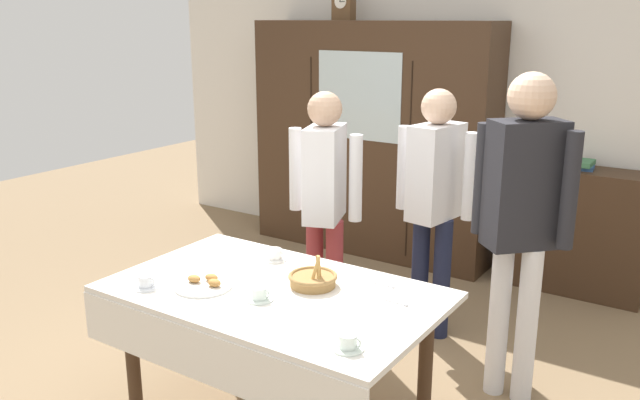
# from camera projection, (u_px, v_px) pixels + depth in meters

# --- Properties ---
(back_wall) EXTENTS (6.40, 0.10, 2.70)m
(back_wall) POSITION_uv_depth(u_px,v_px,m) (489.00, 100.00, 5.28)
(back_wall) COLOR silver
(back_wall) RESTS_ON ground
(dining_table) EXTENTS (1.58, 0.96, 0.74)m
(dining_table) POSITION_uv_depth(u_px,v_px,m) (270.00, 312.00, 3.16)
(dining_table) COLOR #3D2819
(dining_table) RESTS_ON ground
(wall_cabinet) EXTENTS (2.13, 0.46, 1.97)m
(wall_cabinet) POSITION_uv_depth(u_px,v_px,m) (371.00, 140.00, 5.62)
(wall_cabinet) COLOR #3D2819
(wall_cabinet) RESTS_ON ground
(mantel_clock) EXTENTS (0.18, 0.11, 0.24)m
(mantel_clock) POSITION_uv_depth(u_px,v_px,m) (344.00, 5.00, 5.48)
(mantel_clock) COLOR brown
(mantel_clock) RESTS_ON wall_cabinet
(bookshelf_low) EXTENTS (1.01, 0.35, 0.94)m
(bookshelf_low) POSITION_uv_depth(u_px,v_px,m) (576.00, 231.00, 4.89)
(bookshelf_low) COLOR #3D2819
(bookshelf_low) RESTS_ON ground
(book_stack) EXTENTS (0.17, 0.21, 0.06)m
(book_stack) POSITION_uv_depth(u_px,v_px,m) (583.00, 165.00, 4.76)
(book_stack) COLOR #2D5184
(book_stack) RESTS_ON bookshelf_low
(tea_cup_near_left) EXTENTS (0.13, 0.13, 0.06)m
(tea_cup_near_left) POSITION_uv_depth(u_px,v_px,m) (146.00, 282.00, 3.17)
(tea_cup_near_left) COLOR white
(tea_cup_near_left) RESTS_ON dining_table
(tea_cup_far_right) EXTENTS (0.13, 0.13, 0.06)m
(tea_cup_far_right) POSITION_uv_depth(u_px,v_px,m) (260.00, 294.00, 3.03)
(tea_cup_far_right) COLOR silver
(tea_cup_far_right) RESTS_ON dining_table
(tea_cup_back_edge) EXTENTS (0.13, 0.13, 0.06)m
(tea_cup_back_edge) POSITION_uv_depth(u_px,v_px,m) (275.00, 255.00, 3.53)
(tea_cup_back_edge) COLOR white
(tea_cup_back_edge) RESTS_ON dining_table
(tea_cup_mid_right) EXTENTS (0.13, 0.13, 0.06)m
(tea_cup_mid_right) POSITION_uv_depth(u_px,v_px,m) (348.00, 343.00, 2.58)
(tea_cup_mid_right) COLOR silver
(tea_cup_mid_right) RESTS_ON dining_table
(bread_basket) EXTENTS (0.24, 0.24, 0.16)m
(bread_basket) POSITION_uv_depth(u_px,v_px,m) (313.00, 279.00, 3.19)
(bread_basket) COLOR #9E7542
(bread_basket) RESTS_ON dining_table
(pastry_plate) EXTENTS (0.28, 0.28, 0.05)m
(pastry_plate) POSITION_uv_depth(u_px,v_px,m) (204.00, 284.00, 3.18)
(pastry_plate) COLOR white
(pastry_plate) RESTS_ON dining_table
(spoon_far_left) EXTENTS (0.12, 0.02, 0.01)m
(spoon_far_left) POSITION_uv_depth(u_px,v_px,m) (401.00, 304.00, 2.99)
(spoon_far_left) COLOR silver
(spoon_far_left) RESTS_ON dining_table
(spoon_near_right) EXTENTS (0.12, 0.02, 0.01)m
(spoon_near_right) POSITION_uv_depth(u_px,v_px,m) (387.00, 286.00, 3.19)
(spoon_near_right) COLOR silver
(spoon_near_right) RESTS_ON dining_table
(person_behind_table_left) EXTENTS (0.52, 0.41, 1.57)m
(person_behind_table_left) POSITION_uv_depth(u_px,v_px,m) (325.00, 192.00, 4.08)
(person_behind_table_left) COLOR #933338
(person_behind_table_left) RESTS_ON ground
(person_by_cabinet) EXTENTS (0.52, 0.40, 1.75)m
(person_by_cabinet) POSITION_uv_depth(u_px,v_px,m) (522.00, 207.00, 3.33)
(person_by_cabinet) COLOR silver
(person_by_cabinet) RESTS_ON ground
(person_beside_shelf) EXTENTS (0.52, 0.39, 1.59)m
(person_beside_shelf) POSITION_uv_depth(u_px,v_px,m) (435.00, 191.00, 4.07)
(person_beside_shelf) COLOR #191E38
(person_beside_shelf) RESTS_ON ground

